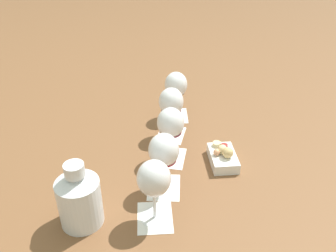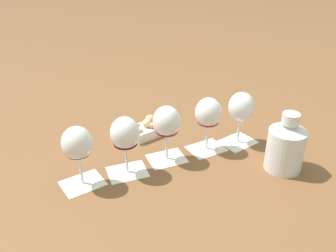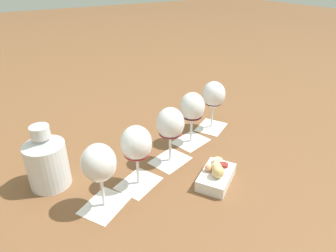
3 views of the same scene
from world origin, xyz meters
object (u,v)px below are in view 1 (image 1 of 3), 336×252
Objects in this scene: wine_glass_0 at (154,181)px; wine_glass_3 at (171,104)px; wine_glass_1 at (164,153)px; ceramic_vase at (79,198)px; wine_glass_4 at (176,87)px; wine_glass_2 at (170,126)px; snack_dish at (223,157)px.

wine_glass_0 is 0.41m from wine_glass_3.
wine_glass_1 is (0.12, 0.03, 0.00)m from wine_glass_0.
wine_glass_3 is 0.98× the size of ceramic_vase.
wine_glass_0 is at bearing -159.45° from wine_glass_4.
wine_glass_2 and wine_glass_3 have the same top height.
wine_glass_3 is (0.38, 0.15, 0.00)m from wine_glass_0.
wine_glass_3 and wine_glass_4 have the same top height.
ceramic_vase is (-0.35, 0.08, -0.05)m from wine_glass_2.
snack_dish is (-0.20, -0.27, -0.10)m from wine_glass_4.
wine_glass_4 is (0.26, 0.11, -0.00)m from wine_glass_2.
wine_glass_0 and wine_glass_2 have the same top height.
ceramic_vase is at bearing 120.57° from wine_glass_0.
wine_glass_2 is 0.98× the size of ceramic_vase.
wine_glass_4 is (0.13, 0.04, -0.00)m from wine_glass_3.
ceramic_vase is at bearing 177.79° from wine_glass_3.
wine_glass_3 is at bearing 22.92° from wine_glass_1.
wine_glass_2 is 1.00× the size of wine_glass_3.
ceramic_vase is at bearing 166.95° from wine_glass_2.
wine_glass_1 is 1.00× the size of wine_glass_4.
ceramic_vase is at bearing 149.30° from snack_dish.
wine_glass_0 is 1.19× the size of snack_dish.
snack_dish is at bearing -30.70° from ceramic_vase.
wine_glass_2 is 1.19× the size of snack_dish.
snack_dish is at bearing -107.27° from wine_glass_3.
wine_glass_1 is at bearing -158.25° from wine_glass_4.
wine_glass_1 is at bearing -31.26° from ceramic_vase.
wine_glass_3 is 1.19× the size of snack_dish.
snack_dish is at bearing -69.64° from wine_glass_2.
wine_glass_3 is (0.13, 0.06, 0.00)m from wine_glass_2.
wine_glass_4 is at bearing 22.55° from wine_glass_2.
wine_glass_1 reaches higher than snack_dish.
wine_glass_0 is 0.34m from snack_dish.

